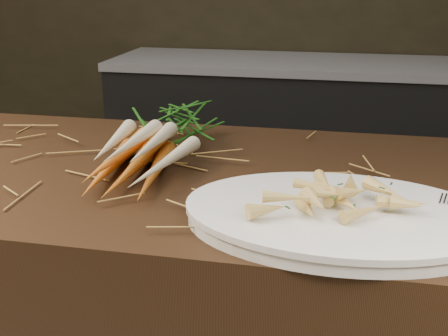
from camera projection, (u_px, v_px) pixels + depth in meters
The scene contains 5 objects.
back_counter at pixel (286, 138), 3.01m from camera, with size 1.82×0.62×0.84m.
straw_bedding at pixel (59, 157), 1.17m from camera, with size 1.40×0.60×0.02m, color olive, non-canonical shape.
root_veg_bunch at pixel (154, 136), 1.19m from camera, with size 0.20×0.53×0.10m.
serving_platter at pixel (337, 219), 0.88m from camera, with size 0.47×0.32×0.03m, color white, non-canonical shape.
roasted_veg_heap at pixel (339, 196), 0.86m from camera, with size 0.23×0.17×0.05m, color #BA9746, non-canonical shape.
Camera 1 is at (0.56, -0.72, 1.28)m, focal length 45.00 mm.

